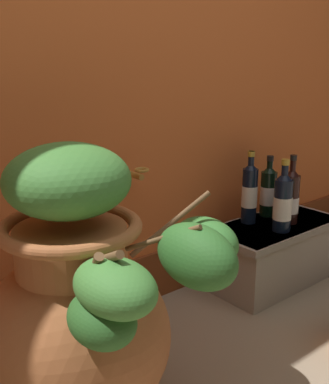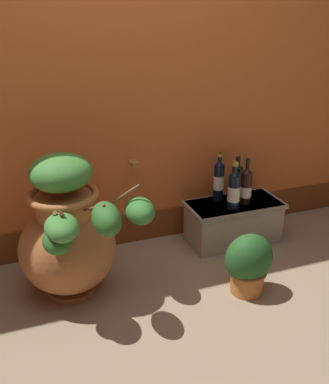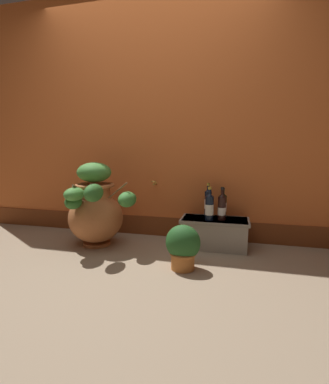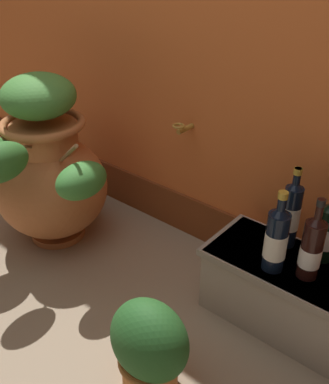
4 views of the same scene
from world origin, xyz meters
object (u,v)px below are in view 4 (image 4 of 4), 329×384
at_px(wine_bottle_right, 291,212).
at_px(potted_shrub, 149,348).
at_px(wine_bottle_middle, 312,246).
at_px(terracotta_urn, 47,172).
at_px(wine_bottle_left, 276,238).
at_px(wine_bottle_back, 328,230).

bearing_deg(wine_bottle_right, potted_shrub, -101.44).
xyz_separation_m(wine_bottle_middle, potted_shrub, (-0.28, -0.54, -0.23)).
bearing_deg(wine_bottle_middle, terracotta_urn, -170.47).
xyz_separation_m(wine_bottle_left, wine_bottle_right, (-0.03, 0.17, 0.01)).
height_order(wine_bottle_left, wine_bottle_back, wine_bottle_left).
bearing_deg(potted_shrub, wine_bottle_middle, 62.88).
bearing_deg(wine_bottle_back, wine_bottle_left, -124.15).
xyz_separation_m(terracotta_urn, wine_bottle_left, (1.10, 0.16, 0.05)).
bearing_deg(wine_bottle_left, potted_shrub, -108.04).
xyz_separation_m(wine_bottle_left, wine_bottle_back, (0.12, 0.17, -0.01)).
height_order(terracotta_urn, wine_bottle_left, terracotta_urn).
bearing_deg(potted_shrub, wine_bottle_back, 67.39).
bearing_deg(wine_bottle_left, wine_bottle_middle, 20.18).
bearing_deg(wine_bottle_right, terracotta_urn, -163.04).
distance_m(wine_bottle_left, wine_bottle_middle, 0.12).
height_order(terracotta_urn, wine_bottle_middle, terracotta_urn).
bearing_deg(potted_shrub, terracotta_urn, 160.39).
distance_m(wine_bottle_middle, potted_shrub, 0.65).
bearing_deg(wine_bottle_left, terracotta_urn, -171.63).
bearing_deg(wine_bottle_middle, potted_shrub, -117.12).
height_order(wine_bottle_middle, wine_bottle_back, wine_bottle_middle).
bearing_deg(wine_bottle_right, wine_bottle_left, -80.43).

